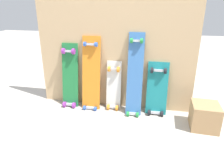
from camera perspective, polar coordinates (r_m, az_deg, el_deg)
name	(u,v)px	position (r m, az deg, el deg)	size (l,w,h in m)	color
ground_plane	(113,107)	(2.50, 0.31, -9.09)	(12.00, 12.00, 0.00)	#B2AAA0
plywood_wall_panel	(114,49)	(2.31, 0.67, 7.25)	(1.79, 0.04, 1.41)	tan
skateboard_green	(70,78)	(2.47, -11.69, -0.99)	(0.19, 0.19, 0.82)	#1E7238
skateboard_orange	(91,77)	(2.36, -5.88, -0.58)	(0.21, 0.20, 0.92)	orange
skateboard_white	(114,88)	(2.38, 0.46, -3.81)	(0.17, 0.15, 0.64)	silver
skateboard_blue	(135,78)	(2.24, 6.40, -0.97)	(0.17, 0.24, 0.97)	#386BAD
skateboard_teal	(157,92)	(2.33, 12.46, -4.68)	(0.23, 0.18, 0.65)	#197A7F
wooden_crate	(204,116)	(2.26, 24.47, -10.56)	(0.26, 0.26, 0.26)	tan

